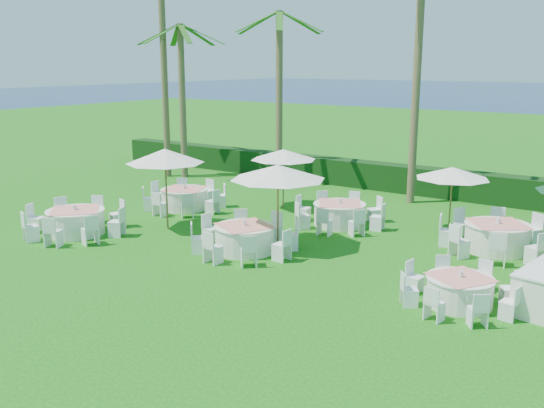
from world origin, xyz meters
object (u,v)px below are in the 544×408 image
Objects in this scene: banquet_table_f at (497,236)px; banquet_table_d at (185,198)px; umbrella_b at (278,172)px; banquet_table_c at (460,290)px; banquet_table_a at (76,221)px; umbrella_d at (452,173)px; banquet_table_e at (339,214)px; banquet_table_b at (245,238)px; umbrella_a at (165,156)px; umbrella_c at (283,155)px.

banquet_table_d is at bearing -173.29° from banquet_table_f.
banquet_table_c is at bearing -13.03° from umbrella_b.
umbrella_d is (10.30, 7.46, 1.61)m from banquet_table_a.
banquet_table_c is at bearing -85.01° from banquet_table_f.
banquet_table_e is at bearing 11.39° from banquet_table_d.
banquet_table_b is 6.16m from banquet_table_d.
umbrella_d reaches higher than banquet_table_d.
banquet_table_d is 1.31× the size of umbrella_d.
umbrella_a reaches higher than banquet_table_b.
umbrella_d is at bearing 52.38° from banquet_table_b.
banquet_table_b is 6.81m from banquet_table_c.
banquet_table_f is 1.16× the size of umbrella_b.
banquet_table_d is (-5.33, 3.09, -0.00)m from banquet_table_b.
umbrella_a is 4.39m from umbrella_b.
umbrella_b is (-6.22, 1.44, 2.02)m from banquet_table_c.
banquet_table_b is 1.01× the size of banquet_table_d.
banquet_table_f is 8.77m from umbrella_c.
banquet_table_c is 0.94× the size of umbrella_b.
umbrella_c is at bearing 36.77° from banquet_table_d.
banquet_table_a is 13.70m from banquet_table_f.
umbrella_b reaches higher than banquet_table_a.
banquet_table_e is 4.11m from umbrella_d.
umbrella_c is at bearing 111.96° from banquet_table_b.
banquet_table_f is at bearing 21.11° from umbrella_a.
banquet_table_c is 7.59m from banquet_table_e.
banquet_table_d is (-12.12, 3.57, 0.06)m from banquet_table_c.
banquet_table_b is 6.11m from umbrella_c.
umbrella_a is 1.09× the size of umbrella_c.
banquet_table_a is 6.11m from banquet_table_b.
umbrella_a is at bearing -174.49° from umbrella_b.
banquet_table_a is at bearing -96.44° from banquet_table_d.
umbrella_d is (-2.36, 6.22, 1.68)m from banquet_table_c.
banquet_table_d is 11.77m from banquet_table_f.
umbrella_d reaches higher than banquet_table_a.
banquet_table_b is at bearing -127.62° from umbrella_d.
banquet_table_c is at bearing 5.58° from banquet_table_a.
banquet_table_f is (11.69, 1.37, 0.03)m from banquet_table_d.
umbrella_a is 1.13× the size of umbrella_d.
banquet_table_a is at bearing -132.56° from umbrella_a.
banquet_table_b is 7.44m from umbrella_d.
umbrella_c is (-2.76, 4.47, -0.24)m from umbrella_b.
banquet_table_f is (-0.43, 4.94, 0.09)m from banquet_table_c.
banquet_table_a is at bearing -117.23° from umbrella_c.
umbrella_c is at bearing 173.54° from banquet_table_f.
umbrella_b is (-0.36, -3.39, 1.96)m from banquet_table_e.
banquet_table_e is at bearing 38.85° from umbrella_a.
umbrella_a is (-4.73, -3.81, 2.14)m from banquet_table_e.
banquet_table_b is (5.87, 1.71, -0.01)m from banquet_table_a.
umbrella_c is (-2.19, 5.44, 1.72)m from banquet_table_b.
umbrella_c is at bearing 71.82° from umbrella_a.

